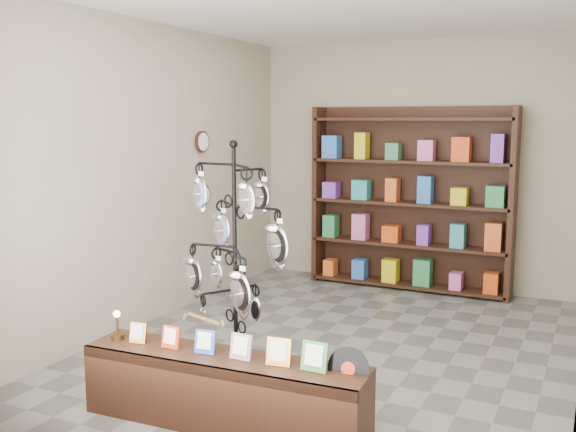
% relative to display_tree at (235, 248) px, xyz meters
% --- Properties ---
extents(ground, '(5.00, 5.00, 0.00)m').
position_rel_display_tree_xyz_m(ground, '(0.37, 1.18, -1.10)').
color(ground, slate).
rests_on(ground, ground).
extents(room_envelope, '(5.00, 5.00, 5.00)m').
position_rel_display_tree_xyz_m(room_envelope, '(0.37, 1.18, 0.75)').
color(room_envelope, '#A99B88').
rests_on(room_envelope, ground).
extents(display_tree, '(1.04, 1.04, 1.90)m').
position_rel_display_tree_xyz_m(display_tree, '(0.00, 0.00, 0.00)').
color(display_tree, black).
rests_on(display_tree, ground).
extents(front_shelf, '(2.00, 0.52, 0.70)m').
position_rel_display_tree_xyz_m(front_shelf, '(0.25, -0.58, -0.85)').
color(front_shelf, black).
rests_on(front_shelf, ground).
extents(back_shelving, '(2.42, 0.36, 2.20)m').
position_rel_display_tree_xyz_m(back_shelving, '(0.37, 3.48, -0.07)').
color(back_shelving, black).
rests_on(back_shelving, ground).
extents(wall_clocks, '(0.03, 0.24, 0.84)m').
position_rel_display_tree_xyz_m(wall_clocks, '(-1.60, 1.98, 0.40)').
color(wall_clocks, black).
rests_on(wall_clocks, ground).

